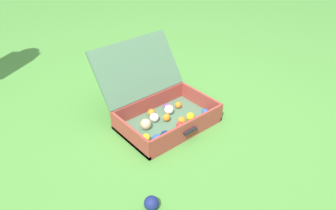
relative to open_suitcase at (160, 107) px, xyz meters
name	(u,v)px	position (x,y,z in m)	size (l,w,h in m)	color
ground_plane	(169,124)	(0.02, -0.08, -0.12)	(16.00, 16.00, 0.00)	#4C8C38
open_suitcase	(160,107)	(0.00, 0.00, 0.00)	(0.67, 0.72, 0.51)	#4C7051
stray_ball_on_grass	(151,203)	(-0.54, -0.60, -0.08)	(0.08, 0.08, 0.08)	navy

